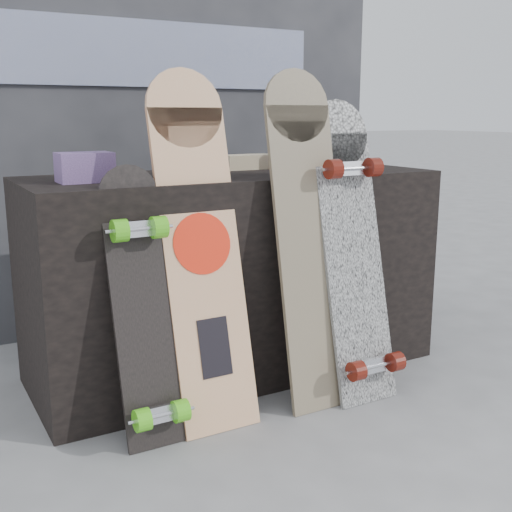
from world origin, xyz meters
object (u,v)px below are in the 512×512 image
longboard_celtic (308,229)px  skateboard_dark (144,304)px  vendor_table (234,274)px  longboard_cascadia (354,246)px  longboard_geisha (200,238)px

longboard_celtic → skateboard_dark: (-0.61, 0.00, -0.18)m
vendor_table → longboard_cascadia: bearing=-56.2°
skateboard_dark → vendor_table: bearing=36.0°
longboard_geisha → skateboard_dark: longboard_geisha is taller
longboard_geisha → longboard_cascadia: size_ratio=1.09×
vendor_table → longboard_celtic: 0.45m
vendor_table → longboard_cascadia: size_ratio=1.48×
vendor_table → longboard_cascadia: (0.28, -0.41, 0.16)m
vendor_table → longboard_celtic: bearing=-74.8°
skateboard_dark → longboard_geisha: bearing=14.5°
longboard_celtic → longboard_cascadia: bearing=-12.4°
longboard_cascadia → skateboard_dark: size_ratio=1.24×
vendor_table → longboard_celtic: longboard_celtic is taller
longboard_cascadia → skateboard_dark: 0.80m
longboard_geisha → skateboard_dark: 0.29m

